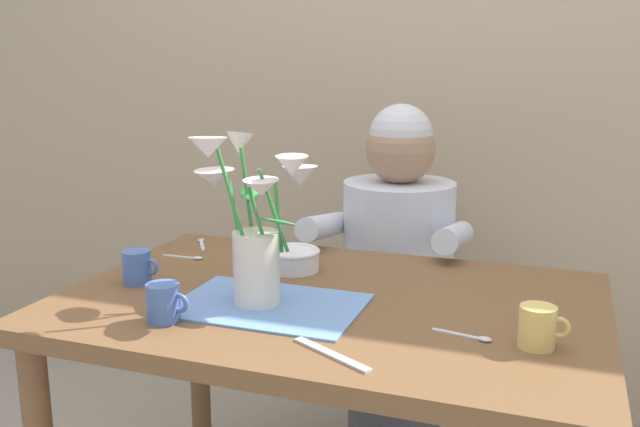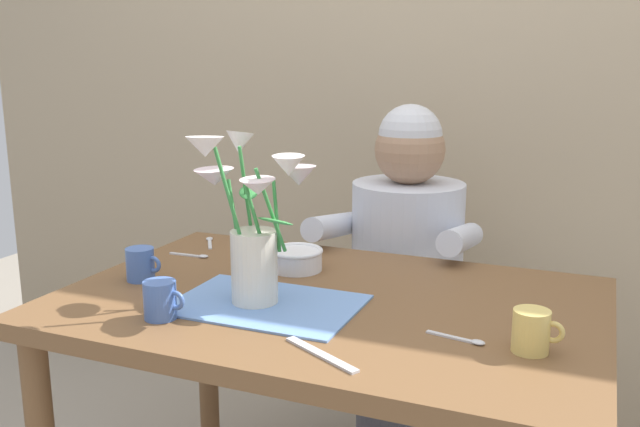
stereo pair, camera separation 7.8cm
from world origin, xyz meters
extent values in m
cube|color=tan|center=(0.00, 1.05, 1.25)|extent=(4.00, 0.10, 2.50)
cube|color=brown|center=(0.00, 0.00, 0.72)|extent=(1.20, 0.80, 0.04)
cylinder|color=brown|center=(-0.54, 0.34, 0.35)|extent=(0.06, 0.06, 0.70)
cylinder|color=brown|center=(0.54, 0.34, 0.35)|extent=(0.06, 0.06, 0.70)
cylinder|color=#4C4C56|center=(0.01, 0.62, 0.20)|extent=(0.30, 0.30, 0.40)
cylinder|color=silver|center=(0.01, 0.62, 0.65)|extent=(0.34, 0.34, 0.50)
sphere|color=#A37A5B|center=(0.01, 0.62, 1.00)|extent=(0.21, 0.21, 0.21)
sphere|color=silver|center=(0.01, 0.62, 1.04)|extent=(0.19, 0.19, 0.19)
cylinder|color=silver|center=(-0.18, 0.48, 0.78)|extent=(0.07, 0.33, 0.12)
cylinder|color=silver|center=(0.20, 0.48, 0.78)|extent=(0.07, 0.33, 0.12)
cube|color=#6B93D1|center=(-0.10, -0.10, 0.74)|extent=(0.40, 0.28, 0.00)
cylinder|color=silver|center=(-0.13, -0.10, 0.82)|extent=(0.10, 0.10, 0.16)
cylinder|color=#388E42|center=(-0.09, -0.10, 0.95)|extent=(0.05, 0.06, 0.19)
cone|color=white|center=(-0.04, -0.11, 1.05)|extent=(0.08, 0.08, 0.05)
sphere|color=#E5D14C|center=(-0.04, -0.11, 1.06)|extent=(0.02, 0.02, 0.02)
cylinder|color=#388E42|center=(-0.10, -0.06, 0.94)|extent=(0.04, 0.04, 0.16)
cone|color=silver|center=(-0.06, -0.02, 1.02)|extent=(0.11, 0.11, 0.04)
sphere|color=#E5D14C|center=(-0.06, -0.02, 1.02)|extent=(0.02, 0.02, 0.02)
cylinder|color=#388E42|center=(-0.17, -0.06, 0.97)|extent=(0.02, 0.04, 0.23)
cone|color=white|center=(-0.20, -0.03, 1.08)|extent=(0.08, 0.09, 0.06)
sphere|color=#E5D14C|center=(-0.20, -0.03, 1.09)|extent=(0.02, 0.02, 0.02)
cylinder|color=#388E42|center=(-0.18, -0.09, 0.93)|extent=(0.05, 0.03, 0.15)
cone|color=silver|center=(-0.23, -0.08, 1.01)|extent=(0.12, 0.12, 0.04)
sphere|color=#E5D14C|center=(-0.23, -0.08, 1.02)|extent=(0.02, 0.02, 0.02)
cylinder|color=#388E42|center=(-0.16, -0.14, 0.97)|extent=(0.07, 0.02, 0.23)
cone|color=white|center=(-0.20, -0.18, 1.09)|extent=(0.09, 0.10, 0.05)
sphere|color=#E5D14C|center=(-0.20, -0.18, 1.10)|extent=(0.02, 0.02, 0.02)
cylinder|color=#388E42|center=(-0.12, -0.11, 0.93)|extent=(0.04, 0.02, 0.15)
cone|color=silver|center=(-0.10, -0.13, 1.01)|extent=(0.08, 0.08, 0.04)
sphere|color=#E5D14C|center=(-0.10, -0.13, 1.01)|extent=(0.02, 0.02, 0.02)
ellipsoid|color=#388E42|center=(-0.17, -0.05, 0.98)|extent=(0.09, 0.10, 0.03)
ellipsoid|color=#388E42|center=(-0.07, -0.11, 0.93)|extent=(0.10, 0.06, 0.02)
cylinder|color=white|center=(-0.15, 0.16, 0.77)|extent=(0.13, 0.13, 0.05)
torus|color=white|center=(-0.15, 0.16, 0.79)|extent=(0.14, 0.14, 0.01)
cube|color=silver|center=(0.11, -0.29, 0.74)|extent=(0.18, 0.11, 0.00)
cylinder|color=#E5C666|center=(0.45, -0.13, 0.78)|extent=(0.07, 0.07, 0.08)
torus|color=#E5C666|center=(0.49, -0.13, 0.78)|extent=(0.04, 0.01, 0.04)
cylinder|color=#476BB7|center=(-0.27, -0.25, 0.78)|extent=(0.07, 0.07, 0.08)
torus|color=#476BB7|center=(-0.23, -0.25, 0.78)|extent=(0.04, 0.01, 0.04)
cylinder|color=#476BB7|center=(-0.46, -0.06, 0.78)|extent=(0.07, 0.07, 0.08)
torus|color=#476BB7|center=(-0.43, -0.06, 0.78)|extent=(0.04, 0.01, 0.04)
cube|color=silver|center=(-0.48, 0.16, 0.74)|extent=(0.10, 0.01, 0.00)
ellipsoid|color=silver|center=(-0.43, 0.16, 0.74)|extent=(0.03, 0.02, 0.01)
cube|color=silver|center=(-0.48, 0.28, 0.74)|extent=(0.06, 0.09, 0.00)
ellipsoid|color=silver|center=(-0.51, 0.33, 0.74)|extent=(0.03, 0.03, 0.01)
cube|color=silver|center=(0.30, -0.12, 0.74)|extent=(0.10, 0.03, 0.00)
ellipsoid|color=silver|center=(0.36, -0.13, 0.74)|extent=(0.03, 0.02, 0.01)
camera|label=1|loc=(0.48, -1.39, 1.27)|focal=38.79mm
camera|label=2|loc=(0.55, -1.37, 1.27)|focal=38.79mm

